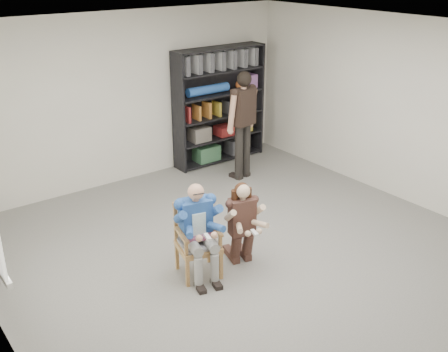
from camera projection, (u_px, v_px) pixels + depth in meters
room_shell at (269, 160)px, 6.02m from camera, size 6.00×7.00×2.80m
floor at (265, 264)px, 6.56m from camera, size 6.00×7.00×0.01m
armchair at (198, 241)px, 6.20m from camera, size 0.64×0.62×0.91m
seated_man at (198, 231)px, 6.14m from camera, size 0.67×0.81×1.18m
kneeling_woman at (243, 224)px, 6.39m from camera, size 0.62×0.82×1.08m
bookshelf at (219, 106)px, 9.51m from camera, size 1.80×0.38×2.10m
standing_man at (243, 127)px, 8.77m from camera, size 0.61×0.41×1.84m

